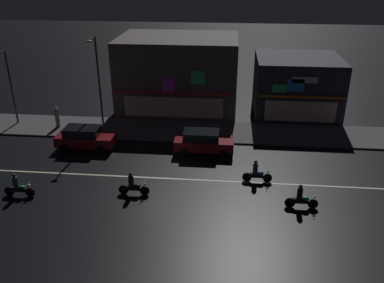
% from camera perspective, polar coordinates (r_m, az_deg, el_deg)
% --- Properties ---
extents(ground_plane, '(140.00, 140.00, 0.00)m').
position_cam_1_polar(ground_plane, '(26.67, -5.61, -5.13)').
color(ground_plane, black).
extents(lane_divider_stripe, '(34.30, 0.16, 0.01)m').
position_cam_1_polar(lane_divider_stripe, '(26.67, -5.61, -5.11)').
color(lane_divider_stripe, beige).
rests_on(lane_divider_stripe, ground).
extents(sidewalk_far, '(36.10, 4.42, 0.14)m').
position_cam_1_polar(sidewalk_far, '(33.65, -3.12, 1.61)').
color(sidewalk_far, '#4C4C4F').
rests_on(sidewalk_far, ground).
extents(storefront_left_block, '(7.42, 7.03, 5.14)m').
position_cam_1_polar(storefront_left_block, '(38.27, 14.50, 7.68)').
color(storefront_left_block, '#2D333D').
rests_on(storefront_left_block, ground).
extents(storefront_center_block, '(10.79, 7.96, 6.66)m').
position_cam_1_polar(storefront_center_block, '(38.34, -1.88, 9.66)').
color(storefront_center_block, '#56514C').
rests_on(storefront_center_block, ground).
extents(streetlamp_west, '(0.44, 1.64, 6.26)m').
position_cam_1_polar(streetlamp_west, '(36.84, -24.46, 7.77)').
color(streetlamp_west, '#47494C').
rests_on(streetlamp_west, sidewalk_far).
extents(streetlamp_mid, '(0.44, 1.64, 7.56)m').
position_cam_1_polar(streetlamp_mid, '(33.39, -13.18, 8.99)').
color(streetlamp_mid, '#47494C').
rests_on(streetlamp_mid, sidewalk_far).
extents(pedestrian_on_sidewalk, '(0.35, 0.35, 1.82)m').
position_cam_1_polar(pedestrian_on_sidewalk, '(35.65, -18.50, 3.27)').
color(pedestrian_on_sidewalk, gray).
rests_on(pedestrian_on_sidewalk, sidewalk_far).
extents(parked_car_near_kerb, '(4.30, 1.98, 1.67)m').
position_cam_1_polar(parked_car_near_kerb, '(29.61, 1.62, 0.02)').
color(parked_car_near_kerb, maroon).
rests_on(parked_car_near_kerb, ground).
extents(parked_car_trailing, '(4.30, 1.98, 1.67)m').
position_cam_1_polar(parked_car_trailing, '(31.32, -14.88, 0.58)').
color(parked_car_trailing, maroon).
rests_on(parked_car_trailing, ground).
extents(motorcycle_lead, '(1.90, 0.60, 1.52)m').
position_cam_1_polar(motorcycle_lead, '(26.47, -23.37, -5.89)').
color(motorcycle_lead, black).
rests_on(motorcycle_lead, ground).
extents(motorcycle_following, '(1.90, 0.60, 1.52)m').
position_cam_1_polar(motorcycle_following, '(24.73, -8.34, -6.14)').
color(motorcycle_following, black).
rests_on(motorcycle_following, ground).
extents(motorcycle_opposite_lane, '(1.90, 0.60, 1.52)m').
position_cam_1_polar(motorcycle_opposite_lane, '(26.14, 9.11, -4.40)').
color(motorcycle_opposite_lane, black).
rests_on(motorcycle_opposite_lane, ground).
extents(motorcycle_trailing_far, '(1.90, 0.60, 1.52)m').
position_cam_1_polar(motorcycle_trailing_far, '(24.07, 15.13, -7.74)').
color(motorcycle_trailing_far, black).
rests_on(motorcycle_trailing_far, ground).
extents(traffic_cone, '(0.36, 0.36, 0.55)m').
position_cam_1_polar(traffic_cone, '(30.48, 0.41, -0.46)').
color(traffic_cone, orange).
rests_on(traffic_cone, ground).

